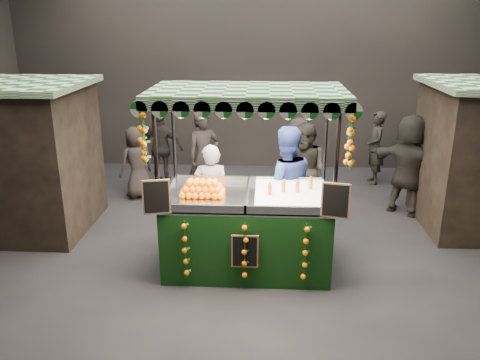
{
  "coord_description": "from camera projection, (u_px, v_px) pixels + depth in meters",
  "views": [
    {
      "loc": [
        0.15,
        -6.86,
        3.61
      ],
      "look_at": [
        -0.24,
        0.09,
        1.27
      ],
      "focal_mm": 36.25,
      "sensor_mm": 36.0,
      "label": 1
    }
  ],
  "objects": [
    {
      "name": "ground",
      "position": [
        255.0,
        258.0,
        7.65
      ],
      "size": [
        12.0,
        12.0,
        0.0
      ],
      "primitive_type": "plane",
      "color": "black",
      "rests_on": "ground"
    },
    {
      "name": "market_hall",
      "position": [
        257.0,
        35.0,
        6.57
      ],
      "size": [
        12.1,
        10.1,
        5.05
      ],
      "color": "black",
      "rests_on": "ground"
    },
    {
      "name": "neighbour_stall_left",
      "position": [
        4.0,
        157.0,
        8.41
      ],
      "size": [
        3.0,
        2.2,
        2.6
      ],
      "color": "black",
      "rests_on": "ground"
    },
    {
      "name": "juice_stall",
      "position": [
        248.0,
        216.0,
        7.1
      ],
      "size": [
        2.78,
        1.64,
        2.69
      ],
      "color": "black",
      "rests_on": "ground"
    },
    {
      "name": "vendor_grey",
      "position": [
        211.0,
        194.0,
        7.95
      ],
      "size": [
        0.65,
        0.46,
        1.69
      ],
      "rotation": [
        0.0,
        0.0,
        3.24
      ],
      "color": "slate",
      "rests_on": "ground"
    },
    {
      "name": "vendor_blue",
      "position": [
        285.0,
        187.0,
        7.84
      ],
      "size": [
        1.09,
        0.92,
        2.0
      ],
      "rotation": [
        0.0,
        0.0,
        3.32
      ],
      "color": "navy",
      "rests_on": "ground"
    },
    {
      "name": "shopper_0",
      "position": [
        204.0,
        157.0,
        9.83
      ],
      "size": [
        0.8,
        0.71,
        1.83
      ],
      "rotation": [
        0.0,
        0.0,
        0.51
      ],
      "color": "black",
      "rests_on": "ground"
    },
    {
      "name": "shopper_1",
      "position": [
        306.0,
        171.0,
        9.02
      ],
      "size": [
        1.1,
        1.08,
        1.78
      ],
      "rotation": [
        0.0,
        0.0,
        -0.72
      ],
      "color": "#282420",
      "rests_on": "ground"
    },
    {
      "name": "shopper_2",
      "position": [
        162.0,
        148.0,
        10.8
      ],
      "size": [
        1.04,
        0.58,
        1.68
      ],
      "rotation": [
        0.0,
        0.0,
        2.97
      ],
      "color": "black",
      "rests_on": "ground"
    },
    {
      "name": "shopper_3",
      "position": [
        298.0,
        152.0,
        10.71
      ],
      "size": [
        1.01,
        1.15,
        1.54
      ],
      "rotation": [
        0.0,
        0.0,
        1.02
      ],
      "color": "#292321",
      "rests_on": "ground"
    },
    {
      "name": "shopper_4",
      "position": [
        137.0,
        162.0,
        10.02
      ],
      "size": [
        0.87,
        0.86,
        1.51
      ],
      "rotation": [
        0.0,
        0.0,
        3.9
      ],
      "color": "#2A2322",
      "rests_on": "ground"
    },
    {
      "name": "shopper_5",
      "position": [
        409.0,
        165.0,
        9.14
      ],
      "size": [
        1.72,
        1.6,
        1.93
      ],
      "rotation": [
        0.0,
        0.0,
        2.43
      ],
      "color": "#2A2622",
      "rests_on": "ground"
    },
    {
      "name": "shopper_6",
      "position": [
        375.0,
        148.0,
        10.87
      ],
      "size": [
        0.4,
        0.61,
        1.65
      ],
      "rotation": [
        0.0,
        0.0,
        -1.58
      ],
      "color": "black",
      "rests_on": "ground"
    }
  ]
}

